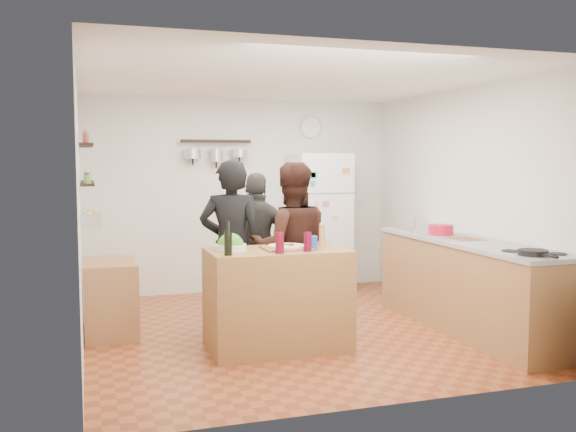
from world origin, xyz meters
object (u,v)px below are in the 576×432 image
object	(u,v)px
person_back	(258,248)
pepper_mill	(322,237)
red_bowl	(441,230)
fridge	(319,223)
skillet	(533,253)
prep_island	(277,299)
side_table	(110,298)
counter_run	(469,286)
person_left	(231,247)
wine_bottle	(228,243)
salad_bowl	(230,247)
person_center	(291,248)
wall_clock	(311,127)
salt_canister	(313,243)

from	to	relation	value
person_back	pepper_mill	bearing A→B (deg)	135.29
person_back	red_bowl	distance (m)	1.96
fridge	skillet	bearing A→B (deg)	-79.07
prep_island	side_table	world-z (taller)	prep_island
counter_run	fridge	world-z (taller)	fridge
person_left	red_bowl	bearing A→B (deg)	-164.13
pepper_mill	skillet	size ratio (longest dim) A/B	0.73
fridge	wine_bottle	bearing A→B (deg)	-124.91
pepper_mill	counter_run	distance (m)	1.65
salad_bowl	person_center	world-z (taller)	person_center
salad_bowl	pepper_mill	size ratio (longest dim) A/B	1.58
fridge	wall_clock	xyz separation A→B (m)	(0.00, 0.33, 1.25)
pepper_mill	salt_canister	size ratio (longest dim) A/B	1.44
wine_bottle	person_center	world-z (taller)	person_center
person_center	side_table	bearing A→B (deg)	-6.37
fridge	wall_clock	distance (m)	1.29
counter_run	red_bowl	xyz separation A→B (m)	(-0.05, 0.47, 0.52)
person_center	counter_run	distance (m)	1.84
red_bowl	person_left	bearing A→B (deg)	176.79
wine_bottle	red_bowl	bearing A→B (deg)	15.61
salad_bowl	person_back	world-z (taller)	person_back
pepper_mill	side_table	xyz separation A→B (m)	(-1.88, 0.90, -0.63)
wall_clock	person_left	bearing A→B (deg)	-127.24
pepper_mill	red_bowl	distance (m)	1.57
skillet	wall_clock	world-z (taller)	wall_clock
counter_run	side_table	world-z (taller)	counter_run
person_left	fridge	bearing A→B (deg)	-113.13
person_left	skillet	xyz separation A→B (m)	(2.20, -1.66, 0.08)
salt_canister	wall_clock	size ratio (longest dim) A/B	0.41
prep_island	side_table	xyz separation A→B (m)	(-1.43, 0.95, -0.09)
prep_island	wine_bottle	bearing A→B (deg)	-156.25
person_left	prep_island	bearing A→B (deg)	135.07
pepper_mill	person_left	xyz separation A→B (m)	(-0.74, 0.54, -0.14)
pepper_mill	wall_clock	bearing A→B (deg)	72.59
salad_bowl	pepper_mill	distance (m)	0.87
salad_bowl	person_left	world-z (taller)	person_left
red_bowl	side_table	world-z (taller)	red_bowl
counter_run	red_bowl	distance (m)	0.70
person_left	side_table	size ratio (longest dim) A/B	2.16
wall_clock	pepper_mill	bearing A→B (deg)	-107.41
person_left	fridge	xyz separation A→B (m)	(1.55, 1.71, 0.04)
red_bowl	side_table	size ratio (longest dim) A/B	0.33
wall_clock	skillet	bearing A→B (deg)	-80.02
person_center	side_table	world-z (taller)	person_center
wine_bottle	person_left	world-z (taller)	person_left
prep_island	wine_bottle	distance (m)	0.78
person_center	person_back	size ratio (longest dim) A/B	1.07
red_bowl	salad_bowl	bearing A→B (deg)	-170.05
counter_run	skillet	size ratio (longest dim) A/B	10.71
salt_canister	wall_clock	distance (m)	3.14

